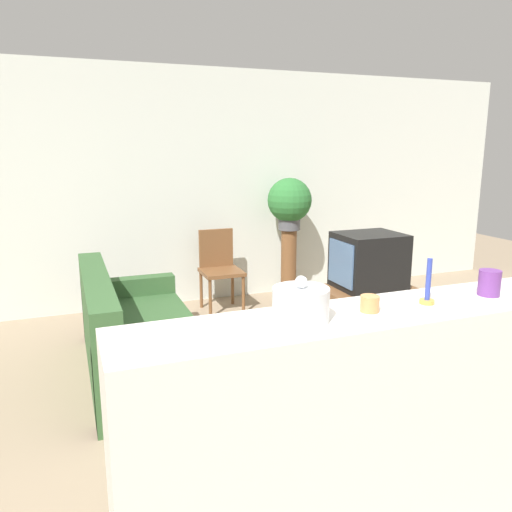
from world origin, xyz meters
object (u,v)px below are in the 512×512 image
couch (136,339)px  decorative_bowl (301,304)px  wooden_chair (219,265)px  television (368,261)px  potted_plant (290,202)px

couch → decorative_bowl: size_ratio=7.72×
wooden_chair → television: bearing=-51.4°
decorative_bowl → television: bearing=50.3°
potted_plant → wooden_chair: bearing=-176.4°
television → potted_plant: bearing=97.5°
potted_plant → television: bearing=-82.5°
wooden_chair → potted_plant: 1.12m
couch → television: 2.24m
wooden_chair → decorative_bowl: size_ratio=3.74×
wooden_chair → potted_plant: bearing=3.6°
couch → wooden_chair: bearing=49.9°
television → wooden_chair: (-1.07, 1.34, -0.25)m
couch → television: (2.18, -0.02, 0.48)m
wooden_chair → potted_plant: size_ratio=1.48×
couch → potted_plant: potted_plant is taller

